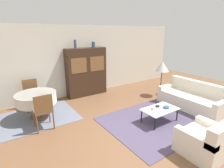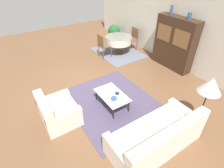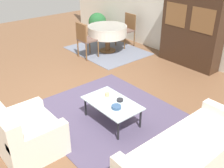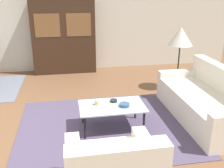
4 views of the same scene
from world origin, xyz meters
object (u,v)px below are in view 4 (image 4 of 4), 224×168
object	(u,v)px
couch	(207,102)
floor_lamp	(181,38)
bowl	(124,105)
coffee_table	(112,108)
cup	(97,102)
bowl_small	(114,101)
display_cabinet	(64,37)

from	to	relation	value
couch	floor_lamp	xyz separation A→B (m)	(0.07, 1.42, 0.84)
couch	bowl	xyz separation A→B (m)	(-1.47, -0.12, 0.12)
coffee_table	bowl	xyz separation A→B (m)	(0.18, -0.06, 0.06)
couch	cup	xyz separation A→B (m)	(-1.87, 0.01, 0.13)
coffee_table	bowl	distance (m)	0.20
floor_lamp	bowl	distance (m)	2.29
floor_lamp	bowl_small	size ratio (longest dim) A/B	11.91
couch	display_cabinet	distance (m)	3.94
couch	bowl	distance (m)	1.48
cup	bowl_small	xyz separation A→B (m)	(0.27, 0.06, -0.02)
bowl	bowl_small	size ratio (longest dim) A/B	1.43
coffee_table	bowl	size ratio (longest dim) A/B	6.27
couch	display_cabinet	xyz separation A→B (m)	(-2.34, 3.11, 0.63)
coffee_table	cup	bearing A→B (deg)	161.60
couch	cup	size ratio (longest dim) A/B	25.92
bowl	couch	bearing A→B (deg)	4.82
couch	bowl_small	world-z (taller)	couch
floor_lamp	cup	world-z (taller)	floor_lamp
cup	bowl	size ratio (longest dim) A/B	0.50
floor_lamp	cup	distance (m)	2.50
cup	display_cabinet	bearing A→B (deg)	98.54
floor_lamp	display_cabinet	bearing A→B (deg)	144.93
coffee_table	display_cabinet	bearing A→B (deg)	102.25
couch	bowl	size ratio (longest dim) A/B	12.86
couch	bowl_small	size ratio (longest dim) A/B	18.37
floor_lamp	couch	bearing A→B (deg)	-92.83
display_cabinet	cup	distance (m)	3.17
cup	bowl	distance (m)	0.43
display_cabinet	coffee_table	bearing A→B (deg)	-77.75
cup	bowl	bearing A→B (deg)	-18.55
coffee_table	bowl_small	bearing A→B (deg)	69.56
display_cabinet	bowl_small	xyz separation A→B (m)	(0.74, -3.03, -0.52)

